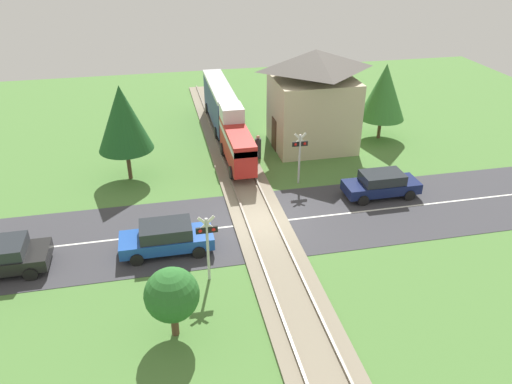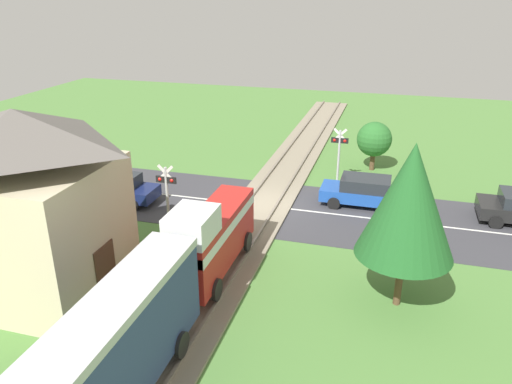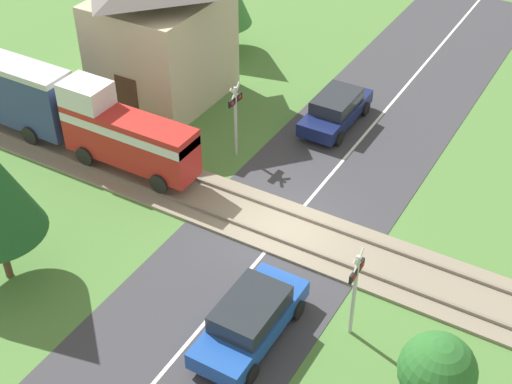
# 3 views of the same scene
# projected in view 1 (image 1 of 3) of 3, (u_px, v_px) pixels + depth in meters

# --- Properties ---
(ground_plane) EXTENTS (60.00, 60.00, 0.00)m
(ground_plane) POSITION_uv_depth(u_px,v_px,m) (261.00, 223.00, 25.24)
(ground_plane) COLOR #4C7A38
(road_surface) EXTENTS (48.00, 6.40, 0.02)m
(road_surface) POSITION_uv_depth(u_px,v_px,m) (261.00, 223.00, 25.24)
(road_surface) COLOR #38383D
(road_surface) RESTS_ON ground_plane
(track_bed) EXTENTS (2.80, 48.00, 0.24)m
(track_bed) POSITION_uv_depth(u_px,v_px,m) (261.00, 222.00, 25.21)
(track_bed) COLOR gray
(track_bed) RESTS_ON ground_plane
(train) EXTENTS (1.58, 14.04, 3.18)m
(train) POSITION_uv_depth(u_px,v_px,m) (226.00, 115.00, 33.83)
(train) COLOR red
(train) RESTS_ON track_bed
(car_near_crossing) EXTENTS (4.24, 1.85, 1.45)m
(car_near_crossing) POSITION_uv_depth(u_px,v_px,m) (166.00, 237.00, 22.77)
(car_near_crossing) COLOR #1E4CA8
(car_near_crossing) RESTS_ON ground_plane
(car_far_side) EXTENTS (4.15, 1.79, 1.41)m
(car_far_side) POSITION_uv_depth(u_px,v_px,m) (381.00, 184.00, 27.43)
(car_far_side) COLOR #141E4C
(car_far_side) RESTS_ON ground_plane
(car_behind_queue) EXTENTS (3.98, 2.07, 1.42)m
(car_behind_queue) POSITION_uv_depth(u_px,v_px,m) (0.00, 256.00, 21.48)
(car_behind_queue) COLOR black
(car_behind_queue) RESTS_ON ground_plane
(crossing_signal_west_approach) EXTENTS (0.90, 0.18, 3.13)m
(crossing_signal_west_approach) POSITION_uv_depth(u_px,v_px,m) (207.00, 240.00, 20.38)
(crossing_signal_west_approach) COLOR #B7B7B7
(crossing_signal_west_approach) RESTS_ON ground_plane
(crossing_signal_east_approach) EXTENTS (0.90, 0.18, 3.13)m
(crossing_signal_east_approach) POSITION_uv_depth(u_px,v_px,m) (300.00, 151.00, 28.19)
(crossing_signal_east_approach) COLOR #B7B7B7
(crossing_signal_east_approach) RESTS_ON ground_plane
(station_building) EXTENTS (5.58, 4.99, 6.46)m
(station_building) POSITION_uv_depth(u_px,v_px,m) (313.00, 101.00, 32.55)
(station_building) COLOR #C6B793
(station_building) RESTS_ON ground_plane
(pedestrian_by_station) EXTENTS (0.38, 0.38, 1.55)m
(pedestrian_by_station) POSITION_uv_depth(u_px,v_px,m) (258.00, 147.00, 31.94)
(pedestrian_by_station) COLOR #333338
(pedestrian_by_station) RESTS_ON ground_plane
(tree_by_station) EXTENTS (3.13, 3.13, 5.23)m
(tree_by_station) POSITION_uv_depth(u_px,v_px,m) (384.00, 92.00, 33.65)
(tree_by_station) COLOR brown
(tree_by_station) RESTS_ON ground_plane
(tree_roadside_hedge) EXTENTS (3.13, 3.13, 5.65)m
(tree_roadside_hedge) POSITION_uv_depth(u_px,v_px,m) (123.00, 118.00, 27.89)
(tree_roadside_hedge) COLOR brown
(tree_roadside_hedge) RESTS_ON ground_plane
(tree_beyond_track) EXTENTS (1.98, 1.98, 2.84)m
(tree_beyond_track) POSITION_uv_depth(u_px,v_px,m) (172.00, 295.00, 17.62)
(tree_beyond_track) COLOR brown
(tree_beyond_track) RESTS_ON ground_plane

